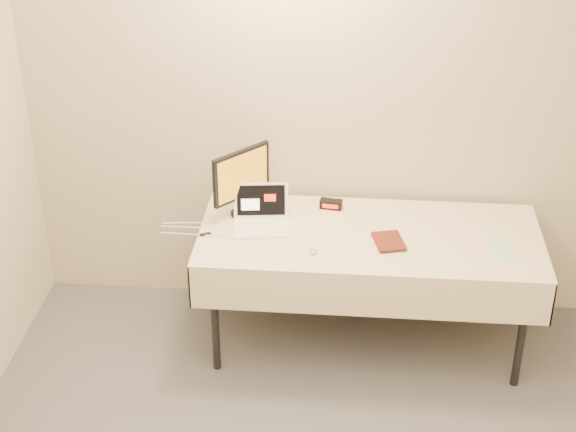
# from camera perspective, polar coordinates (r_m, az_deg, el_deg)

# --- Properties ---
(back_wall) EXTENTS (4.00, 0.10, 2.70)m
(back_wall) POSITION_cam_1_polar(r_m,az_deg,el_deg) (4.94, 5.68, 7.66)
(back_wall) COLOR beige
(back_wall) RESTS_ON ground
(table) EXTENTS (1.86, 0.81, 0.74)m
(table) POSITION_cam_1_polar(r_m,az_deg,el_deg) (4.83, 5.29, -1.80)
(table) COLOR black
(table) RESTS_ON ground
(laptop) EXTENTS (0.33, 0.30, 0.21)m
(laptop) POSITION_cam_1_polar(r_m,az_deg,el_deg) (4.85, -1.74, -0.03)
(laptop) COLOR white
(laptop) RESTS_ON table
(monitor) EXTENTS (0.28, 0.30, 0.40)m
(monitor) POSITION_cam_1_polar(r_m,az_deg,el_deg) (4.87, -3.03, 2.50)
(monitor) COLOR black
(monitor) RESTS_ON table
(book) EXTENTS (0.15, 0.05, 0.20)m
(book) POSITION_cam_1_polar(r_m,az_deg,el_deg) (4.66, 5.70, -0.78)
(book) COLOR maroon
(book) RESTS_ON table
(alarm_clock) EXTENTS (0.13, 0.07, 0.05)m
(alarm_clock) POSITION_cam_1_polar(r_m,az_deg,el_deg) (5.02, 2.80, 0.77)
(alarm_clock) COLOR black
(alarm_clock) RESTS_ON table
(clicker) EXTENTS (0.04, 0.08, 0.02)m
(clicker) POSITION_cam_1_polar(r_m,az_deg,el_deg) (4.62, 1.64, -2.22)
(clicker) COLOR #B9B9BB
(clicker) RESTS_ON table
(paper_form) EXTENTS (0.18, 0.30, 0.00)m
(paper_form) POSITION_cam_1_polar(r_m,az_deg,el_deg) (4.76, 13.48, -2.20)
(paper_form) COLOR #B9E3B5
(paper_form) RESTS_ON table
(usb_dongle) EXTENTS (0.06, 0.04, 0.01)m
(usb_dongle) POSITION_cam_1_polar(r_m,az_deg,el_deg) (4.79, -5.38, -1.18)
(usb_dongle) COLOR black
(usb_dongle) RESTS_ON table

